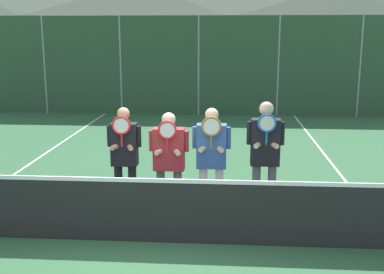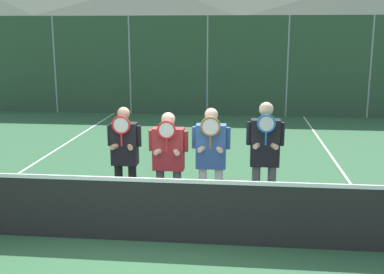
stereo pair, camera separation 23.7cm
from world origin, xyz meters
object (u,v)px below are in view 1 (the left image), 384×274
(player_leftmost, at_px, (125,154))
(player_center_left, at_px, (169,157))
(player_center_right, at_px, (211,155))
(car_left_of_center, at_px, (224,83))
(car_center, at_px, (359,83))
(car_far_left, at_px, (101,81))
(player_rightmost, at_px, (265,152))

(player_leftmost, xyz_separation_m, player_center_left, (0.71, -0.11, -0.01))
(player_center_right, relative_size, car_left_of_center, 0.38)
(car_center, bearing_deg, player_leftmost, -119.15)
(player_center_left, bearing_deg, player_center_right, 4.35)
(player_center_right, bearing_deg, car_far_left, 112.08)
(player_center_left, height_order, car_center, car_center)
(car_center, bearing_deg, car_left_of_center, 178.65)
(player_leftmost, xyz_separation_m, car_left_of_center, (1.46, 12.18, -0.13))
(car_far_left, bearing_deg, car_left_of_center, 2.47)
(player_rightmost, xyz_separation_m, car_far_left, (-5.70, 11.99, -0.18))
(car_left_of_center, bearing_deg, car_far_left, -177.53)
(player_leftmost, xyz_separation_m, player_rightmost, (2.18, -0.02, 0.08))
(player_center_left, xyz_separation_m, player_rightmost, (1.46, 0.09, 0.09))
(car_left_of_center, bearing_deg, player_center_left, -93.46)
(player_leftmost, relative_size, player_center_left, 1.03)
(player_leftmost, bearing_deg, car_left_of_center, 83.18)
(player_center_left, bearing_deg, player_rightmost, 3.52)
(player_center_right, xyz_separation_m, car_far_left, (-4.88, 12.03, -0.13))
(player_leftmost, relative_size, car_left_of_center, 0.37)
(player_rightmost, height_order, car_far_left, player_rightmost)
(player_center_left, distance_m, car_far_left, 12.80)
(player_center_left, relative_size, car_center, 0.36)
(car_center, bearing_deg, player_rightmost, -110.63)
(player_rightmost, relative_size, car_center, 0.40)
(player_rightmost, bearing_deg, player_center_left, -176.48)
(player_center_left, bearing_deg, player_leftmost, 170.90)
(player_rightmost, height_order, car_left_of_center, player_rightmost)
(player_leftmost, distance_m, car_center, 13.80)
(player_leftmost, distance_m, car_left_of_center, 12.26)
(player_center_right, distance_m, car_left_of_center, 12.24)
(car_far_left, bearing_deg, car_center, 0.51)
(player_leftmost, bearing_deg, car_center, 60.85)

